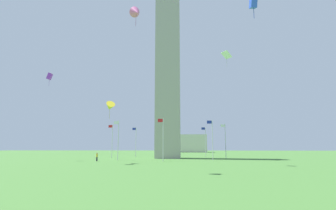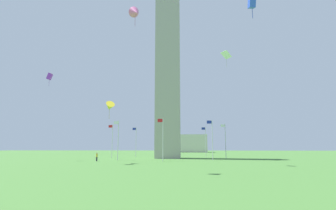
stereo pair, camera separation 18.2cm
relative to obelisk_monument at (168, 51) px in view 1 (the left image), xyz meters
The scene contains 17 objects.
ground_plane 27.17m from the obelisk_monument, ahead, with size 260.00×260.00×0.00m, color #3D6B2D.
obelisk_monument is the anchor object (origin of this frame).
flagpole_n 26.61m from the obelisk_monument, ahead, with size 1.12×0.14×8.25m.
flagpole_ne 26.60m from the obelisk_monument, 44.83° to the left, with size 1.12×0.14×8.25m.
flagpole_e 26.58m from the obelisk_monument, 89.76° to the left, with size 1.12×0.14×8.25m.
flagpole_se 26.55m from the obelisk_monument, 134.83° to the left, with size 1.12×0.14×8.25m.
flagpole_s 26.55m from the obelisk_monument, behind, with size 1.12×0.14×8.25m.
flagpole_sw 26.55m from the obelisk_monument, 134.83° to the right, with size 1.12×0.14×8.25m.
flagpole_w 26.58m from the obelisk_monument, 89.76° to the right, with size 1.12×0.14×8.25m.
flagpole_nw 26.60m from the obelisk_monument, 44.83° to the right, with size 1.12×0.14×8.25m.
person_yellow_shirt 32.50m from the obelisk_monument, 47.62° to the left, with size 0.32×0.32×1.62m.
kite_blue_box 46.80m from the obelisk_monument, 102.93° to the left, with size 0.61×0.80×1.92m.
kite_purple_box 28.97m from the obelisk_monument, 25.94° to the left, with size 1.20×0.84×2.90m.
kite_yellow_delta 27.83m from the obelisk_monument, 65.67° to the left, with size 2.39×2.55×3.18m.
kite_pink_delta 36.20m from the obelisk_monument, 87.58° to the left, with size 1.98×2.08×2.66m.
kite_white_diamond 27.11m from the obelisk_monument, 116.15° to the left, with size 1.79×1.88×2.56m.
distant_building 74.67m from the obelisk_monument, 94.35° to the right, with size 18.28×12.26×8.74m.
Camera 1 is at (-4.39, 64.47, 2.76)m, focal length 28.05 mm.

